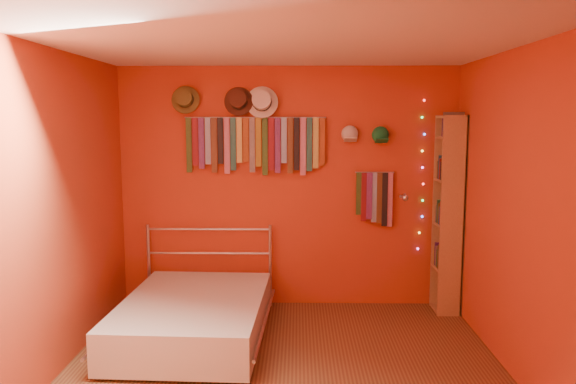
# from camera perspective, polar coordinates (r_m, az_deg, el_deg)

# --- Properties ---
(ground) EXTENTS (3.50, 3.50, 0.00)m
(ground) POSITION_cam_1_polar(r_m,az_deg,el_deg) (4.53, -0.39, -18.31)
(ground) COLOR brown
(ground) RESTS_ON ground
(back_wall) EXTENTS (3.50, 0.02, 2.50)m
(back_wall) POSITION_cam_1_polar(r_m,az_deg,el_deg) (5.87, 0.01, 0.46)
(back_wall) COLOR #AF211C
(back_wall) RESTS_ON ground
(right_wall) EXTENTS (0.02, 3.50, 2.50)m
(right_wall) POSITION_cam_1_polar(r_m,az_deg,el_deg) (4.45, 22.75, -2.41)
(right_wall) COLOR #AF211C
(right_wall) RESTS_ON ground
(left_wall) EXTENTS (0.02, 3.50, 2.50)m
(left_wall) POSITION_cam_1_polar(r_m,az_deg,el_deg) (4.53, -23.14, -2.26)
(left_wall) COLOR #AF211C
(left_wall) RESTS_ON ground
(ceiling) EXTENTS (3.50, 3.50, 0.02)m
(ceiling) POSITION_cam_1_polar(r_m,az_deg,el_deg) (4.11, -0.43, 14.90)
(ceiling) COLOR white
(ceiling) RESTS_ON back_wall
(tie_rack) EXTENTS (1.45, 0.03, 0.60)m
(tie_rack) POSITION_cam_1_polar(r_m,az_deg,el_deg) (5.78, -3.30, 5.06)
(tie_rack) COLOR #BBBBC1
(tie_rack) RESTS_ON back_wall
(small_tie_rack) EXTENTS (0.40, 0.03, 0.57)m
(small_tie_rack) POSITION_cam_1_polar(r_m,az_deg,el_deg) (5.87, 8.84, -0.44)
(small_tie_rack) COLOR #BBBBC1
(small_tie_rack) RESTS_ON back_wall
(fedora_olive) EXTENTS (0.29, 0.16, 0.28)m
(fedora_olive) POSITION_cam_1_polar(r_m,az_deg,el_deg) (5.84, -10.44, 9.28)
(fedora_olive) COLOR brown
(fedora_olive) RESTS_ON back_wall
(fedora_brown) EXTENTS (0.30, 0.16, 0.29)m
(fedora_brown) POSITION_cam_1_polar(r_m,az_deg,el_deg) (5.76, -5.07, 9.25)
(fedora_brown) COLOR #462419
(fedora_brown) RESTS_ON back_wall
(fedora_white) EXTENTS (0.33, 0.18, 0.32)m
(fedora_white) POSITION_cam_1_polar(r_m,az_deg,el_deg) (5.73, -2.69, 9.21)
(fedora_white) COLOR silver
(fedora_white) RESTS_ON back_wall
(cap_white) EXTENTS (0.18, 0.22, 0.18)m
(cap_white) POSITION_cam_1_polar(r_m,az_deg,el_deg) (5.79, 6.29, 5.87)
(cap_white) COLOR silver
(cap_white) RESTS_ON back_wall
(cap_green) EXTENTS (0.18, 0.22, 0.18)m
(cap_green) POSITION_cam_1_polar(r_m,az_deg,el_deg) (5.83, 9.36, 5.73)
(cap_green) COLOR #1B7939
(cap_green) RESTS_ON back_wall
(fairy_lights) EXTENTS (0.06, 0.02, 1.56)m
(fairy_lights) POSITION_cam_1_polar(r_m,az_deg,el_deg) (5.95, 13.46, 1.61)
(fairy_lights) COLOR #FF3333
(fairy_lights) RESTS_ON back_wall
(reading_lamp) EXTENTS (0.07, 0.28, 0.08)m
(reading_lamp) POSITION_cam_1_polar(r_m,az_deg,el_deg) (5.76, 11.75, -0.56)
(reading_lamp) COLOR #BBBBC1
(reading_lamp) RESTS_ON back_wall
(bookshelf) EXTENTS (0.25, 0.34, 2.00)m
(bookshelf) POSITION_cam_1_polar(r_m,az_deg,el_deg) (5.89, 16.32, -2.10)
(bookshelf) COLOR #A06E48
(bookshelf) RESTS_ON ground
(bed) EXTENTS (1.38, 1.83, 0.87)m
(bed) POSITION_cam_1_polar(r_m,az_deg,el_deg) (5.21, -9.54, -12.43)
(bed) COLOR #BBBBC1
(bed) RESTS_ON ground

